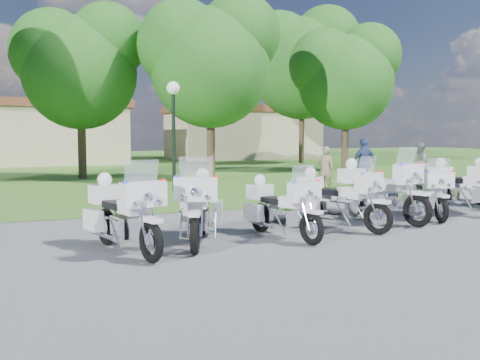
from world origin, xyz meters
name	(u,v)px	position (x,y,z in m)	size (l,w,h in m)	color
ground	(295,228)	(0.00, 0.00, 0.00)	(100.00, 100.00, 0.00)	#55555A
grass_lawn	(108,163)	(0.00, 27.00, 0.00)	(100.00, 48.00, 0.01)	#336B21
motorcycle_0	(123,213)	(-3.76, -0.91, 0.66)	(1.17, 2.31, 1.59)	black
motorcycle_1	(200,206)	(-2.32, -0.63, 0.67)	(1.35, 2.27, 1.61)	black
motorcycle_2	(280,206)	(-0.74, -0.77, 0.60)	(0.99, 2.10, 1.43)	black
motorcycle_3	(338,198)	(0.80, -0.36, 0.65)	(1.32, 2.17, 1.55)	black
motorcycle_4	(378,190)	(2.20, 0.17, 0.71)	(1.25, 2.49, 1.71)	black
motorcycle_5	(426,192)	(3.63, 0.20, 0.60)	(1.16, 2.07, 1.45)	black
motorcycle_6	(463,185)	(4.97, 0.39, 0.69)	(0.89, 2.46, 1.65)	black
lamp_post	(173,108)	(-0.57, 7.68, 2.85)	(0.44, 0.44, 3.73)	black
tree_1	(79,62)	(-2.91, 14.79, 5.11)	(5.80, 4.95, 7.73)	#38281C
tree_2	(209,56)	(2.11, 11.82, 5.23)	(5.93, 5.06, 7.91)	#38281C
tree_3	(345,73)	(10.54, 14.41, 5.15)	(5.84, 4.98, 7.78)	#38281C
tree_4	(301,59)	(12.01, 21.95, 6.92)	(7.84, 6.69, 10.46)	#38281C
building_west	(11,132)	(-6.00, 28.00, 2.07)	(14.56, 8.32, 4.10)	tan
building_east	(241,132)	(11.00, 30.00, 2.07)	(11.44, 7.28, 4.10)	tan
bystander_a	(326,169)	(4.18, 5.72, 0.78)	(0.57, 0.37, 1.56)	#87735C
bystander_b	(419,164)	(8.85, 6.55, 0.81)	(0.79, 0.62, 1.63)	slate
bystander_c	(364,163)	(6.20, 6.39, 0.91)	(1.07, 0.45, 1.83)	#33457B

